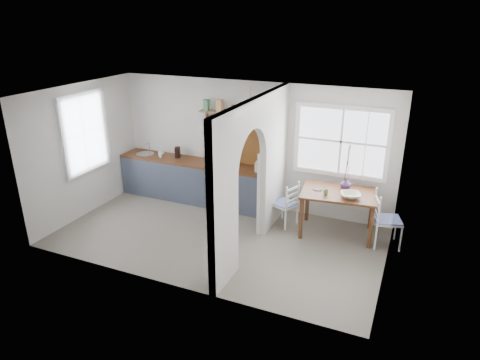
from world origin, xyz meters
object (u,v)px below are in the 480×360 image
at_px(chair_left, 284,203).
at_px(chair_right, 388,219).
at_px(vase, 346,183).
at_px(kettle, 258,166).
at_px(dining_table, 337,213).

relative_size(chair_left, chair_right, 0.89).
xyz_separation_m(chair_right, vase, (-0.81, 0.29, 0.43)).
height_order(chair_left, kettle, kettle).
distance_m(dining_table, kettle, 1.76).
xyz_separation_m(chair_left, kettle, (-0.65, 0.26, 0.57)).
bearing_deg(vase, chair_right, -19.47).
bearing_deg(vase, kettle, 179.40).
xyz_separation_m(chair_left, vase, (1.07, 0.24, 0.49)).
xyz_separation_m(dining_table, chair_left, (-1.00, -0.04, 0.03)).
height_order(kettle, vase, kettle).
bearing_deg(chair_right, kettle, 66.82).
bearing_deg(chair_left, chair_right, 109.38).
bearing_deg(kettle, chair_left, -40.51).
relative_size(dining_table, chair_left, 1.50).
bearing_deg(chair_right, vase, 54.23).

